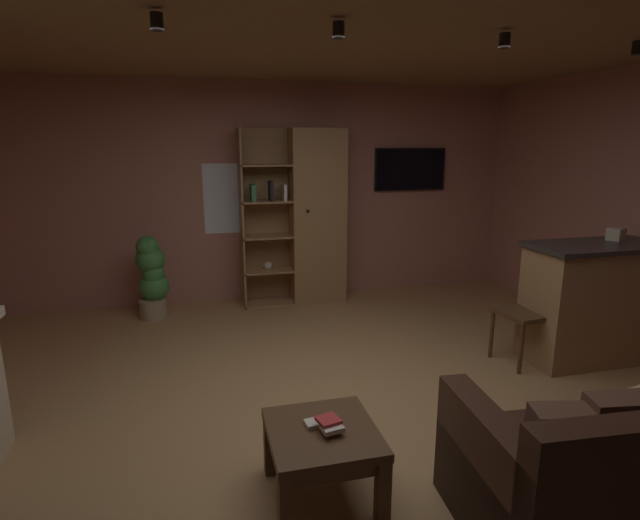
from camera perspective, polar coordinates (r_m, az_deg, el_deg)
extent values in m
cube|color=#A37A4C|center=(3.72, 1.57, -17.51)|extent=(6.15, 5.85, 0.02)
cube|color=#AD7060|center=(6.13, -5.86, 7.62)|extent=(6.27, 0.06, 2.60)
cube|color=#8E6B47|center=(3.28, 1.88, 25.91)|extent=(6.15, 5.85, 0.02)
cube|color=white|center=(6.05, -10.24, 6.96)|extent=(0.63, 0.01, 0.83)
cube|color=#997047|center=(5.99, -0.33, 4.96)|extent=(0.64, 0.38, 2.07)
cube|color=#997047|center=(6.05, -6.44, 4.97)|extent=(0.59, 0.02, 2.07)
cube|color=#997047|center=(5.84, -8.98, 4.60)|extent=(0.02, 0.38, 2.07)
sphere|color=black|center=(5.74, -1.40, 5.64)|extent=(0.04, 0.04, 0.04)
cube|color=#997047|center=(6.11, -5.96, -4.81)|extent=(0.59, 0.38, 0.02)
cube|color=#997047|center=(6.00, -6.05, -1.14)|extent=(0.59, 0.38, 0.02)
cube|color=#997047|center=(5.91, -6.15, 2.74)|extent=(0.59, 0.38, 0.02)
cube|color=#997047|center=(5.85, -6.25, 6.73)|extent=(0.59, 0.38, 0.02)
cube|color=#997047|center=(5.81, -6.35, 10.78)|extent=(0.59, 0.38, 0.02)
cube|color=#387247|center=(5.76, -7.72, 7.66)|extent=(0.05, 0.23, 0.19)
cube|color=black|center=(5.79, -5.67, 7.91)|extent=(0.03, 0.23, 0.23)
cube|color=beige|center=(5.81, -4.16, 7.75)|extent=(0.03, 0.23, 0.19)
sphere|color=beige|center=(5.98, -5.97, -0.67)|extent=(0.10, 0.10, 0.10)
cube|color=#997047|center=(5.11, 30.00, -4.32)|extent=(1.43, 0.53, 1.02)
cube|color=#2D2826|center=(5.00, 30.69, 1.48)|extent=(1.49, 0.59, 0.04)
cube|color=#BFB299|center=(5.12, 30.85, 2.56)|extent=(0.15, 0.15, 0.11)
cube|color=#382116|center=(3.12, 30.95, -21.52)|extent=(1.62, 1.00, 0.42)
cube|color=#382116|center=(2.69, 18.79, -22.99)|extent=(0.21, 0.90, 0.67)
cube|color=brown|center=(2.77, 27.20, -17.97)|extent=(0.47, 0.26, 0.36)
cube|color=brown|center=(2.90, 31.59, -16.31)|extent=(0.42, 0.22, 0.37)
cube|color=#4C331E|center=(2.82, 0.30, -19.30)|extent=(0.58, 0.60, 0.05)
cube|color=#4C331E|center=(2.85, 0.29, -20.40)|extent=(0.52, 0.54, 0.08)
cube|color=#4C331E|center=(2.69, -3.94, -26.48)|extent=(0.07, 0.07, 0.35)
cube|color=#4C331E|center=(2.80, 7.21, -24.77)|extent=(0.07, 0.07, 0.35)
cube|color=#4C331E|center=(3.10, -5.75, -20.45)|extent=(0.07, 0.07, 0.35)
cube|color=#4C331E|center=(3.19, 3.66, -19.30)|extent=(0.07, 0.07, 0.35)
cube|color=beige|center=(2.83, -0.44, -18.21)|extent=(0.13, 0.10, 0.02)
cube|color=beige|center=(2.74, 1.39, -18.74)|extent=(0.12, 0.11, 0.03)
cube|color=#B22D2D|center=(2.77, 0.96, -17.90)|extent=(0.14, 0.13, 0.02)
cube|color=#4C331E|center=(4.69, 22.44, -5.62)|extent=(0.47, 0.47, 0.04)
cube|color=#4C331E|center=(4.75, 24.35, -2.52)|extent=(0.09, 0.40, 0.44)
cylinder|color=#4C331E|center=(4.77, 19.12, -7.95)|extent=(0.04, 0.04, 0.46)
cylinder|color=#4C331E|center=(4.53, 22.09, -9.36)|extent=(0.04, 0.04, 0.46)
cylinder|color=#4C331E|center=(5.00, 22.29, -7.23)|extent=(0.04, 0.04, 0.46)
cylinder|color=#4C331E|center=(4.77, 25.27, -8.51)|extent=(0.04, 0.04, 0.46)
cylinder|color=#9E896B|center=(5.85, -18.61, -5.27)|extent=(0.30, 0.30, 0.22)
sphere|color=#3D7F3D|center=(5.81, -18.51, -2.92)|extent=(0.33, 0.33, 0.33)
sphere|color=#3D7F3D|center=(5.75, -18.60, -1.56)|extent=(0.24, 0.24, 0.24)
sphere|color=#3D7F3D|center=(5.74, -18.92, 0.04)|extent=(0.31, 0.31, 0.31)
sphere|color=#3D7F3D|center=(5.70, -19.21, 1.42)|extent=(0.24, 0.24, 0.24)
cube|color=black|center=(6.56, 10.29, 10.22)|extent=(0.95, 0.05, 0.53)
cube|color=black|center=(6.53, 10.38, 10.20)|extent=(0.91, 0.01, 0.49)
cylinder|color=black|center=(3.10, -18.24, 24.56)|extent=(0.07, 0.07, 0.09)
cylinder|color=black|center=(3.17, 2.14, 24.88)|extent=(0.07, 0.07, 0.09)
cylinder|color=black|center=(3.66, 20.45, 22.55)|extent=(0.07, 0.07, 0.09)
cylinder|color=black|center=(4.30, 32.65, 19.83)|extent=(0.07, 0.07, 0.09)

